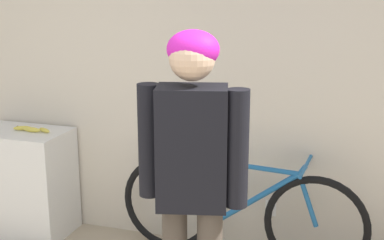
{
  "coord_description": "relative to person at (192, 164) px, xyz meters",
  "views": [
    {
      "loc": [
        1.11,
        -1.32,
        1.95
      ],
      "look_at": [
        0.33,
        1.12,
        1.3
      ],
      "focal_mm": 50.0,
      "sensor_mm": 36.0,
      "label": 1
    }
  ],
  "objects": [
    {
      "name": "wall_back",
      "position": [
        -0.33,
        1.24,
        0.24
      ],
      "size": [
        8.0,
        0.07,
        2.6
      ],
      "color": "beige",
      "rests_on": "ground_plane"
    },
    {
      "name": "side_shelf",
      "position": [
        -1.71,
        0.95,
        -0.64
      ],
      "size": [
        0.72,
        0.47,
        0.84
      ],
      "color": "white",
      "rests_on": "ground_plane"
    },
    {
      "name": "person",
      "position": [
        0.0,
        0.0,
        0.0
      ],
      "size": [
        0.58,
        0.31,
        1.74
      ],
      "rotation": [
        0.0,
        0.0,
        0.25
      ],
      "color": "#4C4238",
      "rests_on": "ground_plane"
    },
    {
      "name": "bicycle",
      "position": [
        0.02,
        1.0,
        -0.68
      ],
      "size": [
        1.81,
        0.46,
        0.79
      ],
      "rotation": [
        0.0,
        0.0,
        -0.05
      ],
      "color": "black",
      "rests_on": "ground_plane"
    },
    {
      "name": "banana",
      "position": [
        -1.61,
        0.96,
        -0.2
      ],
      "size": [
        0.34,
        0.09,
        0.04
      ],
      "color": "#EAD64C",
      "rests_on": "side_shelf"
    }
  ]
}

